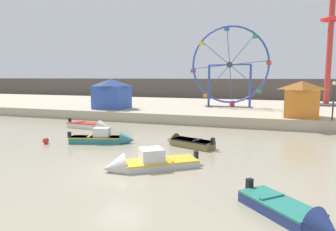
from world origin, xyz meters
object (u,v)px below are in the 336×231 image
at_px(motorboat_white_red_stripe, 91,126).
at_px(promenade_lamp_near, 334,95).
at_px(drop_tower_red_tower, 330,45).
at_px(carnival_booth_orange_canopy, 302,98).
at_px(motorboat_teal_painted, 105,138).
at_px(ferris_wheel_blue_frame, 230,67).
at_px(mooring_buoy_orange, 46,141).
at_px(carnival_booth_blue_tent, 112,93).
at_px(motorboat_pale_grey, 143,164).
at_px(motorboat_navy_blue, 295,214).
at_px(motorboat_olive_wood, 186,142).

xyz_separation_m(motorboat_white_red_stripe, promenade_lamp_near, (20.81, 5.30, 2.99)).
relative_size(drop_tower_red_tower, carnival_booth_orange_canopy, 4.58).
bearing_deg(motorboat_teal_painted, drop_tower_red_tower, 38.07).
distance_m(carnival_booth_orange_canopy, promenade_lamp_near, 2.93).
bearing_deg(motorboat_white_red_stripe, ferris_wheel_blue_frame, 57.58).
bearing_deg(ferris_wheel_blue_frame, mooring_buoy_orange, -115.44).
height_order(motorboat_teal_painted, motorboat_white_red_stripe, motorboat_teal_painted).
relative_size(motorboat_white_red_stripe, carnival_booth_blue_tent, 1.11).
distance_m(drop_tower_red_tower, promenade_lamp_near, 16.28).
xyz_separation_m(motorboat_teal_painted, ferris_wheel_blue_frame, (6.11, 19.46, 5.70)).
xyz_separation_m(motorboat_pale_grey, drop_tower_red_tower, (12.80, 30.45, 8.57)).
relative_size(motorboat_white_red_stripe, motorboat_navy_blue, 1.28).
bearing_deg(carnival_booth_orange_canopy, motorboat_white_red_stripe, -155.85).
bearing_deg(mooring_buoy_orange, carnival_booth_blue_tent, 101.04).
relative_size(motorboat_pale_grey, mooring_buoy_orange, 10.93).
bearing_deg(ferris_wheel_blue_frame, motorboat_navy_blue, -77.59).
xyz_separation_m(ferris_wheel_blue_frame, carnival_booth_orange_canopy, (7.79, -7.51, -3.26)).
height_order(ferris_wheel_blue_frame, carnival_booth_blue_tent, ferris_wheel_blue_frame).
bearing_deg(motorboat_teal_painted, carnival_booth_orange_canopy, 23.85).
height_order(motorboat_olive_wood, motorboat_white_red_stripe, motorboat_olive_wood).
bearing_deg(motorboat_navy_blue, ferris_wheel_blue_frame, 147.64).
distance_m(motorboat_teal_painted, promenade_lamp_near, 19.52).
height_order(motorboat_navy_blue, carnival_booth_blue_tent, carnival_booth_blue_tent).
distance_m(drop_tower_red_tower, mooring_buoy_orange, 35.93).
xyz_separation_m(motorboat_pale_grey, promenade_lamp_near, (11.15, 15.25, 2.97)).
relative_size(motorboat_olive_wood, promenade_lamp_near, 1.17).
relative_size(motorboat_olive_wood, motorboat_pale_grey, 0.82).
relative_size(carnival_booth_blue_tent, mooring_buoy_orange, 9.26).
bearing_deg(carnival_booth_blue_tent, motorboat_olive_wood, -42.59).
bearing_deg(drop_tower_red_tower, motorboat_white_red_stripe, -137.61).
distance_m(motorboat_pale_grey, carnival_booth_blue_tent, 21.58).
bearing_deg(carnival_booth_orange_canopy, motorboat_teal_painted, -135.71).
relative_size(motorboat_teal_painted, motorboat_olive_wood, 1.23).
distance_m(motorboat_navy_blue, promenade_lamp_near, 19.56).
bearing_deg(drop_tower_red_tower, motorboat_navy_blue, -99.44).
distance_m(drop_tower_red_tower, carnival_booth_orange_canopy, 15.44).
bearing_deg(motorboat_teal_painted, carnival_booth_blue_tent, 100.74).
xyz_separation_m(motorboat_teal_painted, motorboat_pale_grey, (5.14, -4.90, -0.05)).
height_order(motorboat_navy_blue, promenade_lamp_near, promenade_lamp_near).
distance_m(motorboat_teal_painted, ferris_wheel_blue_frame, 21.18).
bearing_deg(motorboat_pale_grey, motorboat_teal_painted, -81.08).
xyz_separation_m(motorboat_olive_wood, mooring_buoy_orange, (-9.71, -2.60, -0.06)).
relative_size(motorboat_olive_wood, carnival_booth_blue_tent, 0.96).
xyz_separation_m(motorboat_navy_blue, carnival_booth_blue_tent, (-19.02, 21.48, 2.60)).
xyz_separation_m(motorboat_teal_painted, mooring_buoy_orange, (-3.92, -1.62, -0.12)).
xyz_separation_m(motorboat_navy_blue, drop_tower_red_tower, (5.67, 34.10, 8.62)).
bearing_deg(carnival_booth_blue_tent, motorboat_navy_blue, -47.49).
bearing_deg(motorboat_navy_blue, carnival_booth_blue_tent, 176.77).
bearing_deg(motorboat_navy_blue, motorboat_pale_grey, -161.90).
height_order(ferris_wheel_blue_frame, promenade_lamp_near, ferris_wheel_blue_frame).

